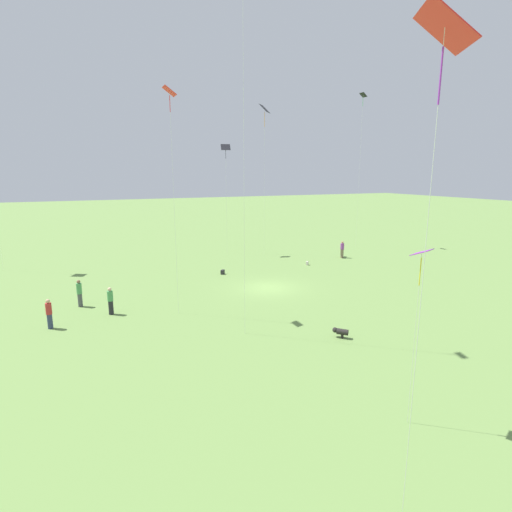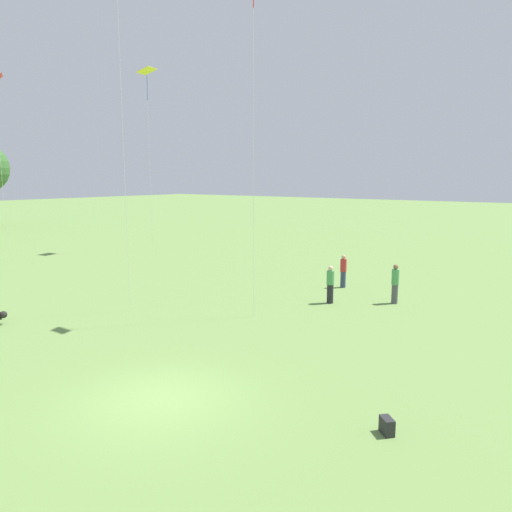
{
  "view_description": "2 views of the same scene",
  "coord_description": "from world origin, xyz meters",
  "px_view_note": "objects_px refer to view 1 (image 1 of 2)",
  "views": [
    {
      "loc": [
        13.63,
        27.7,
        9.01
      ],
      "look_at": [
        2.36,
        2.68,
        3.31
      ],
      "focal_mm": 28.0,
      "sensor_mm": 36.0,
      "label": 1
    },
    {
      "loc": [
        -8.69,
        -9.77,
        5.98
      ],
      "look_at": [
        7.95,
        2.66,
        2.69
      ],
      "focal_mm": 35.0,
      "sensor_mm": 36.0,
      "label": 2
    }
  ],
  "objects_px": {
    "kite_2": "(226,151)",
    "picnic_bag_0": "(223,272)",
    "kite_5": "(421,262)",
    "dog_0": "(340,332)",
    "kite_8": "(443,44)",
    "person_1": "(110,301)",
    "person_3": "(342,250)",
    "kite_9": "(170,104)",
    "kite_7": "(363,107)",
    "person_0": "(49,314)",
    "person_4": "(80,293)",
    "picnic_bag_1": "(307,263)",
    "kite_3": "(265,113)"
  },
  "relations": [
    {
      "from": "picnic_bag_0",
      "to": "person_0",
      "type": "bearing_deg",
      "value": 30.65
    },
    {
      "from": "kite_7",
      "to": "kite_8",
      "type": "bearing_deg",
      "value": -176.14
    },
    {
      "from": "kite_2",
      "to": "picnic_bag_0",
      "type": "distance_m",
      "value": 14.63
    },
    {
      "from": "picnic_bag_1",
      "to": "kite_7",
      "type": "bearing_deg",
      "value": -148.29
    },
    {
      "from": "person_0",
      "to": "kite_7",
      "type": "relative_size",
      "value": 0.1
    },
    {
      "from": "kite_3",
      "to": "kite_9",
      "type": "bearing_deg",
      "value": -132.09
    },
    {
      "from": "kite_5",
      "to": "dog_0",
      "type": "xyz_separation_m",
      "value": [
        -2.38,
        -7.42,
        -5.71
      ]
    },
    {
      "from": "person_0",
      "to": "person_3",
      "type": "relative_size",
      "value": 1.0
    },
    {
      "from": "kite_8",
      "to": "dog_0",
      "type": "relative_size",
      "value": 15.45
    },
    {
      "from": "kite_3",
      "to": "picnic_bag_0",
      "type": "distance_m",
      "value": 18.33
    },
    {
      "from": "kite_7",
      "to": "dog_0",
      "type": "relative_size",
      "value": 23.42
    },
    {
      "from": "person_0",
      "to": "kite_5",
      "type": "relative_size",
      "value": 0.28
    },
    {
      "from": "person_4",
      "to": "kite_5",
      "type": "xyz_separation_m",
      "value": [
        -10.76,
        19.18,
        5.12
      ]
    },
    {
      "from": "person_4",
      "to": "kite_7",
      "type": "bearing_deg",
      "value": -71.98
    },
    {
      "from": "kite_7",
      "to": "person_0",
      "type": "bearing_deg",
      "value": 154.48
    },
    {
      "from": "kite_2",
      "to": "kite_3",
      "type": "relative_size",
      "value": 0.75
    },
    {
      "from": "kite_3",
      "to": "dog_0",
      "type": "distance_m",
      "value": 28.48
    },
    {
      "from": "dog_0",
      "to": "picnic_bag_0",
      "type": "height_order",
      "value": "dog_0"
    },
    {
      "from": "kite_2",
      "to": "kite_9",
      "type": "bearing_deg",
      "value": -59.19
    },
    {
      "from": "kite_5",
      "to": "picnic_bag_0",
      "type": "distance_m",
      "value": 24.44
    },
    {
      "from": "person_1",
      "to": "kite_3",
      "type": "relative_size",
      "value": 0.11
    },
    {
      "from": "kite_5",
      "to": "kite_9",
      "type": "height_order",
      "value": "kite_9"
    },
    {
      "from": "person_0",
      "to": "kite_2",
      "type": "height_order",
      "value": "kite_2"
    },
    {
      "from": "person_1",
      "to": "person_3",
      "type": "distance_m",
      "value": 25.88
    },
    {
      "from": "picnic_bag_0",
      "to": "picnic_bag_1",
      "type": "bearing_deg",
      "value": -179.91
    },
    {
      "from": "kite_5",
      "to": "dog_0",
      "type": "distance_m",
      "value": 9.66
    },
    {
      "from": "person_3",
      "to": "picnic_bag_1",
      "type": "bearing_deg",
      "value": -38.44
    },
    {
      "from": "kite_8",
      "to": "picnic_bag_0",
      "type": "xyz_separation_m",
      "value": [
        -5.01,
        -27.29,
        -11.24
      ]
    },
    {
      "from": "person_3",
      "to": "kite_3",
      "type": "distance_m",
      "value": 16.86
    },
    {
      "from": "person_3",
      "to": "picnic_bag_0",
      "type": "distance_m",
      "value": 14.37
    },
    {
      "from": "person_3",
      "to": "kite_3",
      "type": "xyz_separation_m",
      "value": [
        6.72,
        -5.62,
        14.4
      ]
    },
    {
      "from": "picnic_bag_0",
      "to": "kite_8",
      "type": "bearing_deg",
      "value": 79.59
    },
    {
      "from": "person_4",
      "to": "kite_5",
      "type": "relative_size",
      "value": 0.29
    },
    {
      "from": "kite_8",
      "to": "kite_2",
      "type": "bearing_deg",
      "value": 61.24
    },
    {
      "from": "kite_5",
      "to": "kite_8",
      "type": "xyz_separation_m",
      "value": [
        3.8,
        3.6,
        5.35
      ]
    },
    {
      "from": "kite_3",
      "to": "person_4",
      "type": "bearing_deg",
      "value": -150.21
    },
    {
      "from": "kite_2",
      "to": "dog_0",
      "type": "xyz_separation_m",
      "value": [
        2.46,
        24.95,
        -11.04
      ]
    },
    {
      "from": "picnic_bag_0",
      "to": "picnic_bag_1",
      "type": "distance_m",
      "value": 8.97
    },
    {
      "from": "kite_5",
      "to": "dog_0",
      "type": "relative_size",
      "value": 8.32
    },
    {
      "from": "kite_2",
      "to": "kite_7",
      "type": "distance_m",
      "value": 17.81
    },
    {
      "from": "person_1",
      "to": "person_3",
      "type": "xyz_separation_m",
      "value": [
        -24.44,
        -8.51,
        -0.01
      ]
    },
    {
      "from": "person_4",
      "to": "kite_8",
      "type": "bearing_deg",
      "value": -164.74
    },
    {
      "from": "person_3",
      "to": "kite_9",
      "type": "xyz_separation_m",
      "value": [
        20.38,
        10.04,
        12.15
      ]
    },
    {
      "from": "kite_5",
      "to": "kite_7",
      "type": "relative_size",
      "value": 0.36
    },
    {
      "from": "kite_8",
      "to": "picnic_bag_0",
      "type": "bearing_deg",
      "value": 64.35
    },
    {
      "from": "kite_5",
      "to": "kite_9",
      "type": "bearing_deg",
      "value": -50.33
    },
    {
      "from": "kite_5",
      "to": "dog_0",
      "type": "height_order",
      "value": "kite_5"
    },
    {
      "from": "kite_9",
      "to": "picnic_bag_0",
      "type": "height_order",
      "value": "kite_9"
    },
    {
      "from": "person_3",
      "to": "dog_0",
      "type": "distance_m",
      "value": 22.09
    },
    {
      "from": "person_1",
      "to": "dog_0",
      "type": "distance_m",
      "value": 14.65
    }
  ]
}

